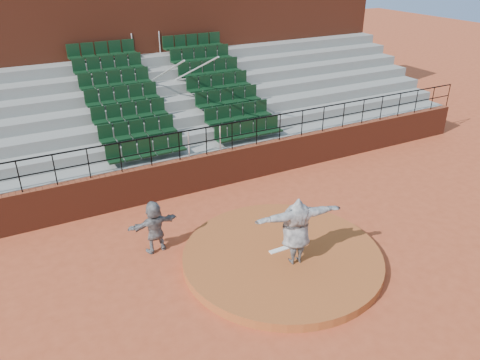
{
  "coord_description": "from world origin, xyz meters",
  "views": [
    {
      "loc": [
        -5.99,
        -8.87,
        7.81
      ],
      "look_at": [
        0.0,
        2.5,
        1.4
      ],
      "focal_mm": 35.0,
      "sensor_mm": 36.0,
      "label": 1
    }
  ],
  "objects": [
    {
      "name": "boundary_wall",
      "position": [
        0.0,
        5.0,
        0.65
      ],
      "size": [
        24.0,
        0.3,
        1.3
      ],
      "primitive_type": "cube",
      "color": "maroon",
      "rests_on": "ground"
    },
    {
      "name": "wall_railing",
      "position": [
        0.0,
        5.0,
        2.03
      ],
      "size": [
        24.04,
        0.05,
        1.03
      ],
      "color": "black",
      "rests_on": "boundary_wall"
    },
    {
      "name": "seating_deck",
      "position": [
        0.0,
        8.65,
        1.43
      ],
      "size": [
        24.0,
        5.97,
        4.63
      ],
      "color": "gray",
      "rests_on": "ground"
    },
    {
      "name": "fielder",
      "position": [
        -2.92,
        2.11,
        0.79
      ],
      "size": [
        1.49,
        0.56,
        1.57
      ],
      "primitive_type": "imported",
      "rotation": [
        0.0,
        0.0,
        3.21
      ],
      "color": "black",
      "rests_on": "ground"
    },
    {
      "name": "pitcher",
      "position": [
        0.09,
        -0.46,
        1.21
      ],
      "size": [
        2.44,
        1.02,
        1.92
      ],
      "primitive_type": "imported",
      "rotation": [
        0.0,
        0.0,
        2.98
      ],
      "color": "black",
      "rests_on": "pitchers_mound"
    },
    {
      "name": "pitchers_mound",
      "position": [
        0.0,
        0.0,
        0.12
      ],
      "size": [
        5.5,
        5.5,
        0.25
      ],
      "primitive_type": "cylinder",
      "color": "#A14E24",
      "rests_on": "ground"
    },
    {
      "name": "pitching_rubber",
      "position": [
        0.0,
        0.15,
        0.27
      ],
      "size": [
        0.6,
        0.15,
        0.03
      ],
      "primitive_type": "cube",
      "color": "white",
      "rests_on": "pitchers_mound"
    },
    {
      "name": "press_box_facade",
      "position": [
        0.0,
        12.6,
        3.55
      ],
      "size": [
        24.0,
        3.0,
        7.1
      ],
      "primitive_type": "cube",
      "color": "maroon",
      "rests_on": "ground"
    },
    {
      "name": "ground",
      "position": [
        0.0,
        0.0,
        0.0
      ],
      "size": [
        90.0,
        90.0,
        0.0
      ],
      "primitive_type": "plane",
      "color": "#B04827",
      "rests_on": "ground"
    }
  ]
}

